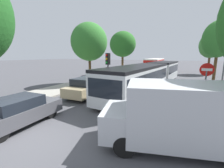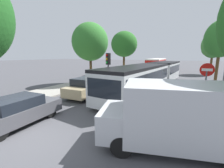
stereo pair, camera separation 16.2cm
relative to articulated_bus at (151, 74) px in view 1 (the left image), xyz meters
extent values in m
plane|color=#47474C|center=(-1.76, -11.34, -1.41)|extent=(200.00, 200.00, 0.00)
cube|color=#9E998E|center=(-7.48, 3.99, -1.34)|extent=(3.20, 40.67, 0.14)
cube|color=silver|center=(-0.26, -3.54, -0.15)|extent=(3.13, 9.32, 1.98)
cube|color=black|center=(-0.26, -3.54, 0.20)|extent=(3.12, 8.96, 0.87)
cube|color=black|center=(-0.26, -3.54, 0.93)|extent=(3.13, 9.32, 0.19)
cube|color=silver|center=(0.38, 5.13, -0.15)|extent=(2.92, 6.44, 1.98)
cube|color=black|center=(0.38, 5.13, 0.20)|extent=(2.92, 6.19, 0.87)
cube|color=black|center=(0.38, 5.13, 0.93)|extent=(2.92, 6.44, 0.19)
cylinder|color=black|center=(0.11, 1.52, -0.15)|extent=(1.89, 1.10, 1.82)
cube|color=black|center=(-0.60, -8.07, 0.09)|extent=(2.17, 0.26, 1.06)
cylinder|color=black|center=(0.55, -6.54, -0.92)|extent=(0.36, 0.98, 0.96)
cylinder|color=black|center=(-1.51, -6.39, -0.92)|extent=(0.36, 0.98, 0.96)
cylinder|color=black|center=(0.99, -0.69, -0.92)|extent=(0.36, 0.98, 0.96)
cylinder|color=black|center=(-1.08, -0.53, -0.92)|extent=(0.36, 0.98, 0.96)
cylinder|color=black|center=(1.41, 5.05, -0.92)|extent=(0.36, 0.98, 0.96)
cylinder|color=black|center=(-0.65, 5.20, -0.92)|extent=(0.36, 0.98, 0.96)
cube|color=red|center=(-3.58, 19.32, -0.12)|extent=(3.09, 11.75, 2.03)
cube|color=black|center=(-3.58, 19.32, 0.25)|extent=(3.09, 11.17, 0.85)
cube|color=silver|center=(-3.58, 19.32, 1.00)|extent=(3.09, 11.75, 0.20)
cylinder|color=black|center=(-4.83, 23.12, -0.90)|extent=(0.35, 1.02, 1.01)
cylinder|color=black|center=(-2.67, 23.21, -0.90)|extent=(0.35, 1.02, 1.01)
cylinder|color=black|center=(-4.51, 15.79, -0.90)|extent=(0.35, 1.02, 1.01)
cylinder|color=black|center=(-2.34, 15.88, -0.90)|extent=(0.35, 1.02, 1.01)
cube|color=#47474C|center=(-3.57, -10.85, -0.85)|extent=(1.86, 3.97, 0.63)
cube|color=black|center=(-3.57, -10.95, -0.30)|extent=(1.63, 2.11, 0.48)
cylinder|color=black|center=(-4.33, -9.65, -1.11)|extent=(0.24, 0.60, 0.59)
cylinder|color=black|center=(-2.96, -9.58, -1.11)|extent=(0.24, 0.60, 0.59)
cylinder|color=black|center=(-2.81, -12.05, -1.11)|extent=(0.24, 0.60, 0.59)
cube|color=tan|center=(-3.81, -5.17, -0.79)|extent=(2.07, 4.40, 0.70)
cube|color=black|center=(-3.80, -5.27, -0.18)|extent=(1.81, 2.35, 0.53)
cylinder|color=black|center=(-4.65, -3.84, -1.08)|extent=(0.26, 0.67, 0.66)
cylinder|color=black|center=(-3.12, -3.75, -1.08)|extent=(0.26, 0.67, 0.66)
cylinder|color=black|center=(-4.50, -6.59, -1.08)|extent=(0.26, 0.67, 0.66)
cylinder|color=black|center=(-2.97, -6.50, -1.08)|extent=(0.26, 0.67, 0.66)
cube|color=white|center=(-3.68, 0.37, -0.84)|extent=(1.89, 4.03, 0.64)
cube|color=black|center=(-3.67, 0.27, -0.28)|extent=(1.65, 2.15, 0.49)
cylinder|color=black|center=(-4.45, 1.58, -1.11)|extent=(0.24, 0.61, 0.60)
cylinder|color=black|center=(-3.05, 1.66, -1.11)|extent=(0.24, 0.61, 0.60)
cylinder|color=black|center=(-4.30, -0.93, -1.11)|extent=(0.24, 0.61, 0.60)
cylinder|color=black|center=(-2.91, -0.85, -1.11)|extent=(0.24, 0.61, 0.60)
cube|color=#284799|center=(-3.68, 5.38, -0.83)|extent=(1.93, 4.11, 0.65)
cube|color=black|center=(-3.67, 5.28, -0.26)|extent=(1.69, 2.19, 0.50)
cylinder|color=black|center=(-4.47, 6.62, -1.10)|extent=(0.25, 0.62, 0.61)
cylinder|color=black|center=(-3.04, 6.70, -1.10)|extent=(0.25, 0.62, 0.61)
cylinder|color=black|center=(-4.32, 4.05, -1.10)|extent=(0.25, 0.62, 0.61)
cylinder|color=black|center=(-2.89, 4.13, -1.10)|extent=(0.25, 0.62, 0.61)
cube|color=#B7BABF|center=(3.42, -9.26, -0.10)|extent=(4.50, 3.10, 2.00)
cube|color=#B7BABF|center=(1.03, -9.98, -0.57)|extent=(1.41, 2.08, 1.00)
cylinder|color=black|center=(1.65, -10.67, -1.05)|extent=(0.76, 0.44, 0.72)
cylinder|color=black|center=(1.17, -9.06, -1.05)|extent=(0.76, 0.44, 0.72)
cylinder|color=black|center=(4.33, -8.11, -1.05)|extent=(0.76, 0.44, 0.72)
cylinder|color=#56595E|center=(-2.48, -4.25, 0.29)|extent=(0.12, 0.12, 3.40)
cube|color=black|center=(-2.48, -4.25, 1.54)|extent=(0.38, 0.33, 0.90)
sphere|color=red|center=(-2.53, -4.39, 1.82)|extent=(0.18, 0.18, 0.18)
sphere|color=#EAAD14|center=(-2.53, -4.39, 1.54)|extent=(0.18, 0.18, 0.18)
sphere|color=green|center=(-2.53, -4.39, 1.26)|extent=(0.18, 0.18, 0.18)
cylinder|color=#56595E|center=(4.13, -5.22, -0.21)|extent=(0.08, 0.08, 2.40)
cylinder|color=red|center=(4.13, -5.22, 1.06)|extent=(0.70, 0.03, 0.70)
cube|color=white|center=(4.13, -5.24, 1.06)|extent=(0.50, 0.04, 0.14)
cylinder|color=#56595E|center=(5.50, -1.34, 0.39)|extent=(0.10, 0.10, 3.60)
cube|color=#197A38|center=(5.50, -1.34, 1.21)|extent=(0.25, 1.40, 0.28)
cylinder|color=#51381E|center=(-6.67, -0.88, 0.16)|extent=(0.28, 0.28, 3.13)
ellipsoid|color=#33752D|center=(-6.67, -0.88, 3.26)|extent=(3.94, 3.94, 4.10)
cylinder|color=#51381E|center=(-6.90, 8.87, 0.33)|extent=(0.36, 0.36, 3.48)
ellipsoid|color=#286623|center=(-6.90, 8.87, 3.64)|extent=(4.31, 4.31, 4.18)
cylinder|color=#51381E|center=(5.90, 6.18, 0.34)|extent=(0.32, 0.32, 3.49)
ellipsoid|color=#33752D|center=(5.90, 6.18, 3.63)|extent=(3.35, 3.35, 4.10)
cylinder|color=#51381E|center=(6.16, 15.93, 0.25)|extent=(0.35, 0.35, 3.30)
ellipsoid|color=#3D7F38|center=(6.16, 15.93, 3.49)|extent=(3.64, 3.64, 4.24)
ellipsoid|color=#3D7F38|center=(5.59, 16.19, 2.85)|extent=(2.18, 2.18, 2.33)
camera|label=1|loc=(3.29, -14.70, 1.82)|focal=24.00mm
camera|label=2|loc=(3.43, -14.63, 1.82)|focal=24.00mm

